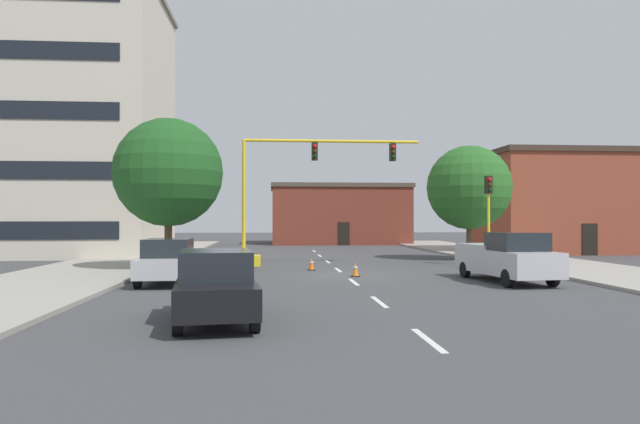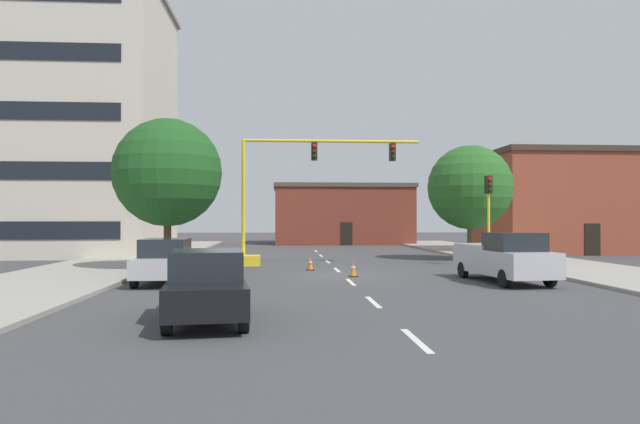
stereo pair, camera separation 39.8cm
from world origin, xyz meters
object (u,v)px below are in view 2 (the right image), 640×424
object	(u,v)px
tree_right_mid	(470,187)
traffic_cone_roadside_b	(353,270)
traffic_signal_gantry	(270,222)
traffic_cone_roadside_a	(310,264)
traffic_light_pole_right	(489,200)
sedan_silver_near_left	(165,261)
tree_left_near	(168,173)
pickup_truck_silver	(504,258)
sedan_black_mid_left	(206,285)

from	to	relation	value
tree_right_mid	traffic_cone_roadside_b	xyz separation A→B (m)	(-8.43, -9.60, -4.13)
traffic_signal_gantry	traffic_cone_roadside_a	world-z (taller)	traffic_signal_gantry
traffic_signal_gantry	traffic_cone_roadside_a	size ratio (longest dim) A/B	17.37
traffic_light_pole_right	sedan_silver_near_left	size ratio (longest dim) A/B	1.06
traffic_light_pole_right	sedan_silver_near_left	distance (m)	17.16
tree_left_near	sedan_silver_near_left	distance (m)	6.64
traffic_signal_gantry	traffic_light_pole_right	distance (m)	11.72
pickup_truck_silver	sedan_black_mid_left	xyz separation A→B (m)	(-10.69, -8.00, -0.09)
tree_right_mid	sedan_silver_near_left	distance (m)	20.16
tree_left_near	traffic_cone_roadside_b	size ratio (longest dim) A/B	11.66
tree_right_mid	traffic_signal_gantry	bearing A→B (deg)	-164.89
sedan_black_mid_left	traffic_cone_roadside_b	world-z (taller)	sedan_black_mid_left
traffic_light_pole_right	pickup_truck_silver	size ratio (longest dim) A/B	0.86
tree_right_mid	sedan_black_mid_left	xyz separation A→B (m)	(-13.42, -20.18, -3.55)
traffic_light_pole_right	tree_right_mid	size ratio (longest dim) A/B	0.68
pickup_truck_silver	traffic_light_pole_right	bearing A→B (deg)	73.96
sedan_silver_near_left	traffic_cone_roadside_a	world-z (taller)	sedan_silver_near_left
traffic_signal_gantry	pickup_truck_silver	bearing A→B (deg)	-43.37
pickup_truck_silver	sedan_silver_near_left	world-z (taller)	pickup_truck_silver
pickup_truck_silver	sedan_silver_near_left	bearing A→B (deg)	177.56
traffic_signal_gantry	traffic_cone_roadside_b	world-z (taller)	traffic_signal_gantry
tree_left_near	tree_right_mid	distance (m)	18.15
sedan_silver_near_left	traffic_cone_roadside_b	bearing A→B (deg)	14.75
traffic_signal_gantry	tree_left_near	distance (m)	6.21
tree_left_near	sedan_silver_near_left	size ratio (longest dim) A/B	1.62
traffic_signal_gantry	pickup_truck_silver	xyz separation A→B (m)	(9.42, -8.90, -1.35)
traffic_cone_roadside_b	traffic_signal_gantry	bearing A→B (deg)	120.52
traffic_cone_roadside_a	sedan_silver_near_left	bearing A→B (deg)	-138.28
sedan_silver_near_left	traffic_cone_roadside_b	xyz separation A→B (m)	(7.65, 2.02, -0.58)
sedan_silver_near_left	pickup_truck_silver	bearing A→B (deg)	-2.44
sedan_black_mid_left	pickup_truck_silver	bearing A→B (deg)	36.82
traffic_light_pole_right	traffic_cone_roadside_b	xyz separation A→B (m)	(-7.84, -4.87, -3.22)
tree_left_near	pickup_truck_silver	bearing A→B (deg)	-22.42
traffic_cone_roadside_b	sedan_black_mid_left	bearing A→B (deg)	-115.23
sedan_silver_near_left	traffic_cone_roadside_b	world-z (taller)	sedan_silver_near_left
sedan_silver_near_left	tree_left_near	bearing A→B (deg)	99.93
tree_right_mid	traffic_cone_roadside_a	size ratio (longest dim) A/B	11.67
traffic_light_pole_right	tree_left_near	bearing A→B (deg)	-174.59
tree_right_mid	sedan_black_mid_left	size ratio (longest dim) A/B	1.50
tree_right_mid	sedan_black_mid_left	bearing A→B (deg)	-123.63
traffic_light_pole_right	tree_right_mid	bearing A→B (deg)	82.86
sedan_silver_near_left	sedan_black_mid_left	world-z (taller)	same
pickup_truck_silver	traffic_cone_roadside_b	distance (m)	6.29
sedan_black_mid_left	tree_left_near	bearing A→B (deg)	104.52
traffic_light_pole_right	pickup_truck_silver	world-z (taller)	traffic_light_pole_right
pickup_truck_silver	sedan_silver_near_left	xyz separation A→B (m)	(-13.35, 0.57, -0.09)
traffic_signal_gantry	traffic_cone_roadside_a	distance (m)	4.16
tree_left_near	sedan_silver_near_left	xyz separation A→B (m)	(0.93, -5.33, -3.85)
pickup_truck_silver	tree_right_mid	bearing A→B (deg)	77.35
traffic_cone_roadside_b	tree_left_near	bearing A→B (deg)	158.92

